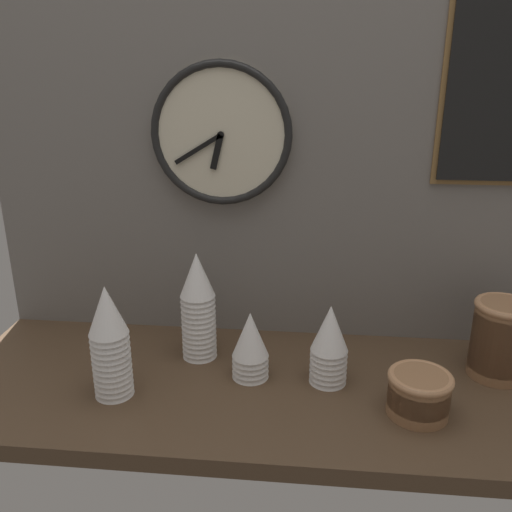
{
  "coord_description": "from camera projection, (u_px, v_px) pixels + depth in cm",
  "views": [
    {
      "loc": [
        2.77,
        -109.35,
        70.57
      ],
      "look_at": [
        -8.66,
        4.0,
        29.6
      ],
      "focal_mm": 38.0,
      "sensor_mm": 36.0,
      "label": 1
    }
  ],
  "objects": [
    {
      "name": "ground_plane",
      "position": [
        291.0,
        389.0,
        1.27
      ],
      "size": [
        160.0,
        56.0,
        4.0
      ],
      "primitive_type": "cube",
      "color": "#4C3826"
    },
    {
      "name": "wall_tiled_back",
      "position": [
        300.0,
        139.0,
        1.34
      ],
      "size": [
        160.0,
        3.0,
        105.0
      ],
      "color": "slate",
      "rests_on": "ground_plane"
    },
    {
      "name": "cup_stack_center",
      "position": [
        250.0,
        345.0,
        1.26
      ],
      "size": [
        8.68,
        8.68,
        16.64
      ],
      "color": "white",
      "rests_on": "ground_plane"
    },
    {
      "name": "cup_stack_center_right",
      "position": [
        329.0,
        345.0,
        1.24
      ],
      "size": [
        8.68,
        8.68,
        19.4
      ],
      "color": "white",
      "rests_on": "ground_plane"
    },
    {
      "name": "cup_stack_left",
      "position": [
        110.0,
        342.0,
        1.18
      ],
      "size": [
        8.68,
        8.68,
        26.31
      ],
      "color": "white",
      "rests_on": "ground_plane"
    },
    {
      "name": "cup_stack_center_left",
      "position": [
        198.0,
        306.0,
        1.33
      ],
      "size": [
        8.68,
        8.68,
        27.69
      ],
      "color": "white",
      "rests_on": "ground_plane"
    },
    {
      "name": "bowl_stack_right",
      "position": [
        419.0,
        392.0,
        1.14
      ],
      "size": [
        13.6,
        13.6,
        9.53
      ],
      "color": "#996B47",
      "rests_on": "ground_plane"
    },
    {
      "name": "bowl_stack_far_right",
      "position": [
        500.0,
        338.0,
        1.26
      ],
      "size": [
        13.6,
        13.6,
        18.83
      ],
      "color": "#996B47",
      "rests_on": "ground_plane"
    },
    {
      "name": "wall_clock",
      "position": [
        221.0,
        135.0,
        1.32
      ],
      "size": [
        34.98,
        2.7,
        34.98
      ],
      "color": "beige"
    }
  ]
}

